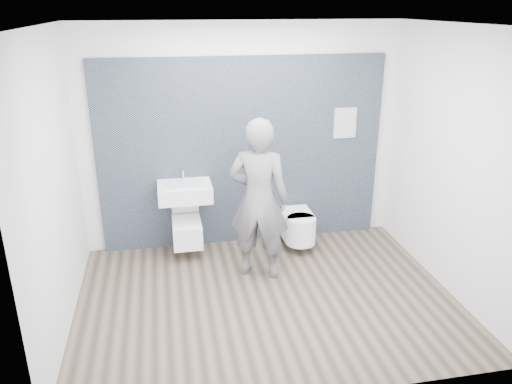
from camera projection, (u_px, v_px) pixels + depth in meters
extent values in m
plane|color=brown|center=(267.00, 298.00, 5.38)|extent=(4.00, 4.00, 0.00)
plane|color=silver|center=(242.00, 137.00, 6.26)|extent=(4.00, 0.00, 4.00)
plane|color=silver|center=(313.00, 243.00, 3.51)|extent=(4.00, 0.00, 4.00)
plane|color=silver|center=(53.00, 189.00, 4.53)|extent=(0.00, 3.00, 3.00)
plane|color=silver|center=(453.00, 164.00, 5.24)|extent=(0.00, 3.00, 3.00)
plane|color=white|center=(269.00, 25.00, 4.39)|extent=(4.00, 4.00, 0.00)
cube|color=black|center=(244.00, 239.00, 6.73)|extent=(3.60, 0.06, 2.40)
cube|color=white|center=(185.00, 192.00, 6.05)|extent=(0.64, 0.48, 0.19)
cube|color=silver|center=(185.00, 185.00, 6.00)|extent=(0.45, 0.32, 0.03)
cylinder|color=silver|center=(183.00, 173.00, 6.15)|extent=(0.02, 0.02, 0.16)
cylinder|color=silver|center=(183.00, 169.00, 6.08)|extent=(0.02, 0.11, 0.02)
cylinder|color=silver|center=(184.00, 198.00, 6.31)|extent=(0.04, 0.04, 0.13)
cube|color=white|center=(187.00, 232.00, 6.22)|extent=(0.36, 0.51, 0.30)
cylinder|color=silver|center=(187.00, 223.00, 6.14)|extent=(0.25, 0.25, 0.03)
cube|color=white|center=(187.00, 221.00, 6.13)|extent=(0.34, 0.41, 0.02)
cube|color=white|center=(185.00, 205.00, 6.19)|extent=(0.34, 0.24, 0.31)
cube|color=silver|center=(186.00, 232.00, 6.47)|extent=(0.09, 0.06, 0.08)
cube|color=white|center=(296.00, 224.00, 6.51)|extent=(0.39, 0.45, 0.32)
cylinder|color=white|center=(301.00, 231.00, 6.31)|extent=(0.39, 0.39, 0.32)
cube|color=white|center=(297.00, 212.00, 6.42)|extent=(0.36, 0.43, 0.03)
cylinder|color=white|center=(301.00, 219.00, 6.23)|extent=(0.36, 0.36, 0.03)
cube|color=silver|center=(292.00, 226.00, 6.74)|extent=(0.11, 0.06, 0.08)
cube|color=white|center=(338.00, 232.00, 6.92)|extent=(0.29, 0.03, 0.39)
imported|color=#5F5F63|center=(259.00, 200.00, 5.55)|extent=(0.79, 0.66, 1.86)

